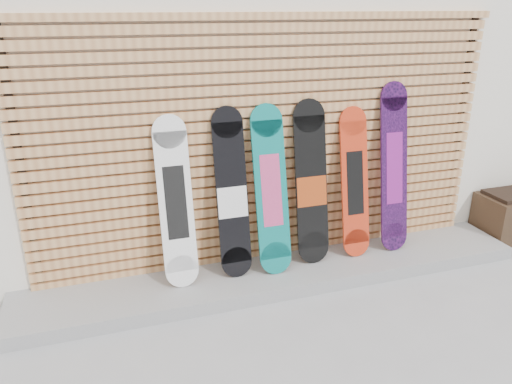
% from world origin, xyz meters
% --- Properties ---
extents(ground, '(80.00, 80.00, 0.00)m').
position_xyz_m(ground, '(0.00, 0.00, 0.00)').
color(ground, '#9A9A9C').
rests_on(ground, ground).
extents(building, '(12.00, 5.00, 3.60)m').
position_xyz_m(building, '(0.50, 3.50, 1.80)').
color(building, white).
rests_on(building, ground).
extents(concrete_step, '(4.60, 0.70, 0.12)m').
position_xyz_m(concrete_step, '(-0.15, 0.68, 0.06)').
color(concrete_step, gray).
rests_on(concrete_step, ground).
extents(slat_wall, '(4.26, 0.08, 2.29)m').
position_xyz_m(slat_wall, '(-0.15, 0.97, 1.21)').
color(slat_wall, tan).
rests_on(slat_wall, ground).
extents(snowboard_0, '(0.28, 0.33, 1.42)m').
position_xyz_m(snowboard_0, '(-1.04, 0.78, 0.83)').
color(snowboard_0, white).
rests_on(snowboard_0, concrete_step).
extents(snowboard_1, '(0.27, 0.31, 1.45)m').
position_xyz_m(snowboard_1, '(-0.56, 0.79, 0.83)').
color(snowboard_1, black).
rests_on(snowboard_1, concrete_step).
extents(snowboard_2, '(0.29, 0.37, 1.46)m').
position_xyz_m(snowboard_2, '(-0.21, 0.76, 0.84)').
color(snowboard_2, '#0C7471').
rests_on(snowboard_2, concrete_step).
extents(snowboard_3, '(0.30, 0.29, 1.47)m').
position_xyz_m(snowboard_3, '(0.18, 0.80, 0.84)').
color(snowboard_3, black).
rests_on(snowboard_3, concrete_step).
extents(snowboard_4, '(0.27, 0.30, 1.38)m').
position_xyz_m(snowboard_4, '(0.62, 0.80, 0.81)').
color(snowboard_4, red).
rests_on(snowboard_4, concrete_step).
extents(snowboard_5, '(0.27, 0.30, 1.58)m').
position_xyz_m(snowboard_5, '(1.03, 0.79, 0.91)').
color(snowboard_5, black).
rests_on(snowboard_5, concrete_step).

